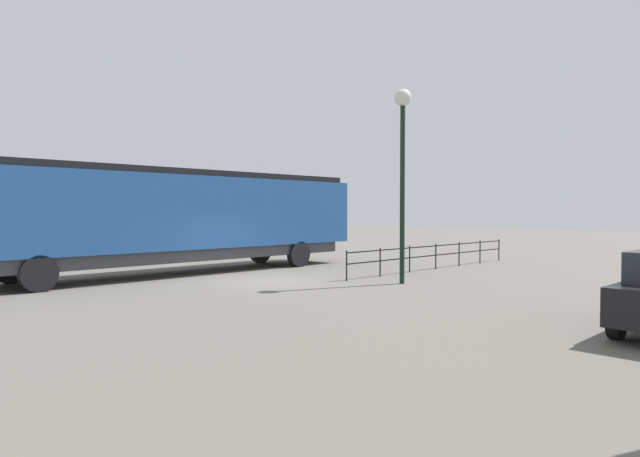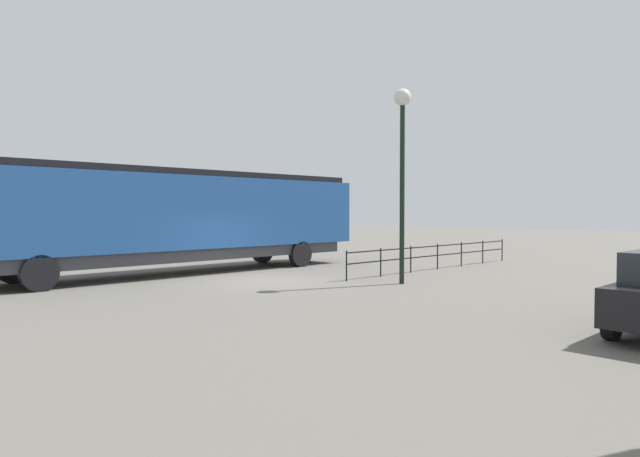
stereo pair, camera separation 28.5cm
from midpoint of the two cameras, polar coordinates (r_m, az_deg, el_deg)
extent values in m
plane|color=#666059|center=(19.26, -6.38, -5.35)|extent=(120.00, 120.00, 0.00)
cube|color=navy|center=(21.68, -15.23, 1.62)|extent=(2.91, 16.44, 2.70)
cube|color=black|center=(25.93, -1.63, 0.80)|extent=(2.80, 2.36, 1.89)
cube|color=black|center=(21.73, -15.27, 5.49)|extent=(2.62, 15.78, 0.24)
cube|color=#38383D|center=(21.74, -15.20, -2.54)|extent=(2.62, 15.13, 0.45)
cylinder|color=black|center=(25.81, -6.50, -2.32)|extent=(0.30, 1.10, 1.10)
cylinder|color=black|center=(23.83, -2.56, -2.65)|extent=(0.30, 1.10, 1.10)
cylinder|color=black|center=(20.92, -29.64, -3.50)|extent=(0.30, 1.10, 1.10)
cylinder|color=black|center=(18.43, -27.44, -4.15)|extent=(0.30, 1.10, 1.10)
cylinder|color=black|center=(11.79, 27.63, -8.53)|extent=(0.22, 0.64, 0.64)
cylinder|color=black|center=(18.38, 8.05, 3.58)|extent=(0.16, 0.16, 5.94)
sphere|color=silver|center=(18.74, 8.09, 13.22)|extent=(0.56, 0.56, 0.56)
cube|color=black|center=(23.30, 11.51, -1.76)|extent=(0.04, 11.02, 0.04)
cube|color=black|center=(23.33, 11.51, -2.71)|extent=(0.04, 11.02, 0.04)
cylinder|color=black|center=(18.98, 2.33, -3.86)|extent=(0.05, 0.05, 1.05)
cylinder|color=black|center=(20.37, 5.82, -3.48)|extent=(0.05, 0.05, 1.05)
cylinder|color=black|center=(21.82, 8.86, -3.14)|extent=(0.05, 0.05, 1.05)
cylinder|color=black|center=(23.33, 11.51, -2.84)|extent=(0.05, 0.05, 1.05)
cylinder|color=black|center=(24.88, 13.83, -2.57)|extent=(0.05, 0.05, 1.05)
cylinder|color=black|center=(26.47, 15.87, -2.33)|extent=(0.05, 0.05, 1.05)
cylinder|color=black|center=(28.09, 17.68, -2.11)|extent=(0.05, 0.05, 1.05)
camera|label=1|loc=(0.14, -90.43, -0.01)|focal=31.05mm
camera|label=2|loc=(0.14, 89.57, 0.01)|focal=31.05mm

